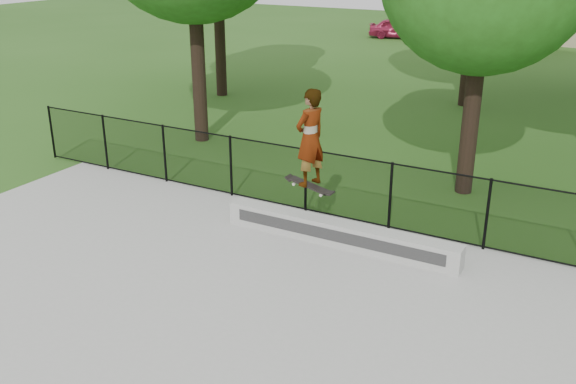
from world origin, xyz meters
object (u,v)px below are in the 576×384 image
object	(u,v)px
grind_ledge	(339,233)
car_c	(490,36)
car_a	(398,28)
car_b	(471,31)
skater_airborne	(310,139)

from	to	relation	value
grind_ledge	car_c	distance (m)	28.26
car_a	car_c	size ratio (longest dim) A/B	0.86
car_b	car_c	xyz separation A→B (m)	(1.68, -2.28, 0.10)
car_c	car_b	bearing A→B (deg)	44.08
car_a	skater_airborne	distance (m)	30.67
car_b	car_c	distance (m)	2.83
grind_ledge	car_b	bearing A→B (deg)	99.22
skater_airborne	car_b	bearing A→B (deg)	98.11
car_b	skater_airborne	bearing A→B (deg)	-163.33
grind_ledge	skater_airborne	world-z (taller)	skater_airborne
car_c	grind_ledge	bearing A→B (deg)	-165.69
grind_ledge	skater_airborne	bearing A→B (deg)	-160.02
car_b	skater_airborne	size ratio (longest dim) A/B	1.46
skater_airborne	car_c	bearing A→B (deg)	95.41
car_b	skater_airborne	xyz separation A→B (m)	(4.35, -30.56, 1.70)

